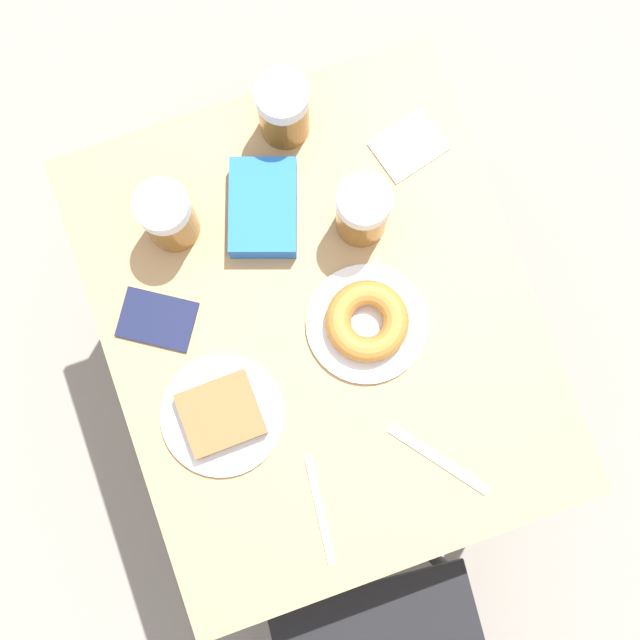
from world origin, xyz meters
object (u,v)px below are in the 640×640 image
object	(u,v)px
fork	(320,510)
knife	(439,460)
plate_with_donut	(367,322)
napkin_folded	(409,146)
beer_mug_left	(168,216)
beer_mug_right	(363,211)
passport_near_edge	(157,319)
blue_pouch	(263,208)
plate_with_cake	(221,415)
beer_mug_center	(284,110)

from	to	relation	value
fork	knife	world-z (taller)	same
plate_with_donut	napkin_folded	xyz separation A→B (m)	(-0.18, -0.27, -0.02)
napkin_folded	beer_mug_left	bearing A→B (deg)	0.38
beer_mug_right	fork	world-z (taller)	beer_mug_right
passport_near_edge	fork	bearing A→B (deg)	111.48
napkin_folded	blue_pouch	world-z (taller)	blue_pouch
plate_with_cake	beer_mug_left	size ratio (longest dim) A/B	1.39
passport_near_edge	beer_mug_left	bearing A→B (deg)	-118.71
beer_mug_right	fork	bearing A→B (deg)	62.11
beer_mug_center	napkin_folded	xyz separation A→B (m)	(-0.19, 0.11, -0.07)
plate_with_cake	fork	distance (m)	0.23
plate_with_donut	beer_mug_center	bearing A→B (deg)	-88.02
beer_mug_left	knife	world-z (taller)	beer_mug_left
plate_with_donut	beer_mug_left	xyz separation A→B (m)	(0.25, -0.27, 0.05)
napkin_folded	knife	size ratio (longest dim) A/B	0.83
plate_with_donut	knife	size ratio (longest dim) A/B	1.27
beer_mug_right	napkin_folded	world-z (taller)	beer_mug_right
plate_with_cake	beer_mug_center	world-z (taller)	beer_mug_center
beer_mug_center	fork	distance (m)	0.67
plate_with_cake	napkin_folded	world-z (taller)	plate_with_cake
plate_with_cake	knife	size ratio (longest dim) A/B	1.27
knife	passport_near_edge	world-z (taller)	passport_near_edge
fork	blue_pouch	world-z (taller)	blue_pouch
plate_with_donut	blue_pouch	world-z (taller)	plate_with_donut
fork	knife	distance (m)	0.21
plate_with_donut	beer_mug_right	distance (m)	0.19
beer_mug_center	fork	size ratio (longest dim) A/B	0.82
beer_mug_left	beer_mug_center	size ratio (longest dim) A/B	1.00
passport_near_edge	beer_mug_right	bearing A→B (deg)	-173.55
beer_mug_left	beer_mug_right	xyz separation A→B (m)	(-0.31, 0.10, 0.00)
plate_with_cake	plate_with_donut	size ratio (longest dim) A/B	1.00
plate_with_donut	passport_near_edge	xyz separation A→B (m)	(0.33, -0.13, -0.02)
beer_mug_right	passport_near_edge	size ratio (longest dim) A/B	0.97
beer_mug_right	napkin_folded	size ratio (longest dim) A/B	1.10
plate_with_donut	fork	size ratio (longest dim) A/B	1.14
beer_mug_right	beer_mug_center	bearing A→B (deg)	-72.79
fork	knife	xyz separation A→B (m)	(-0.21, -0.01, -0.00)
plate_with_cake	beer_mug_center	xyz separation A→B (m)	(-0.27, -0.44, 0.06)
plate_with_cake	passport_near_edge	xyz separation A→B (m)	(0.05, -0.19, -0.01)
beer_mug_right	knife	xyz separation A→B (m)	(0.02, 0.42, -0.07)
plate_with_cake	blue_pouch	size ratio (longest dim) A/B	1.06
plate_with_cake	plate_with_donut	world-z (taller)	plate_with_donut
beer_mug_center	plate_with_cake	bearing A→B (deg)	59.02
passport_near_edge	blue_pouch	bearing A→B (deg)	-153.00
napkin_folded	blue_pouch	distance (m)	0.28
beer_mug_center	napkin_folded	distance (m)	0.23
napkin_folded	passport_near_edge	bearing A→B (deg)	15.91
napkin_folded	plate_with_cake	bearing A→B (deg)	36.25
knife	passport_near_edge	distance (m)	0.53
beer_mug_center	napkin_folded	bearing A→B (deg)	150.76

